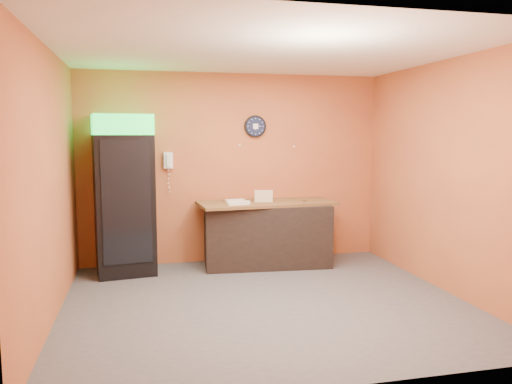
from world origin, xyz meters
name	(u,v)px	position (x,y,z in m)	size (l,w,h in m)	color
floor	(265,302)	(0.00, 0.00, 0.00)	(4.50, 4.50, 0.00)	#47474C
back_wall	(233,168)	(0.00, 2.00, 1.40)	(4.50, 0.02, 2.80)	#C06936
left_wall	(50,185)	(-2.25, 0.00, 1.40)	(0.02, 4.00, 2.80)	#C06936
right_wall	(446,176)	(2.25, 0.00, 1.40)	(0.02, 4.00, 2.80)	#C06936
ceiling	(266,51)	(0.00, 0.00, 2.80)	(4.50, 4.00, 0.02)	white
beverage_cooler	(123,197)	(-1.59, 1.60, 1.06)	(0.85, 0.86, 2.17)	black
prep_counter	(266,235)	(0.42, 1.60, 0.45)	(1.79, 0.80, 0.89)	black
wall_clock	(255,126)	(0.33, 1.97, 2.02)	(0.33, 0.06, 0.33)	black
wall_phone	(168,160)	(-0.96, 1.95, 1.53)	(0.13, 0.11, 0.23)	white
butcher_paper	(266,203)	(0.42, 1.60, 0.91)	(1.96, 0.80, 0.04)	brown
sub_roll_stack	(264,196)	(0.37, 1.59, 1.02)	(0.28, 0.16, 0.17)	beige
wrapped_sandwich_left	(238,203)	(-0.05, 1.38, 0.96)	(0.31, 0.12, 0.04)	silver
wrapped_sandwich_mid	(240,202)	(-0.01, 1.46, 0.95)	(0.28, 0.11, 0.04)	silver
wrapped_sandwich_right	(235,201)	(-0.04, 1.66, 0.95)	(0.27, 0.11, 0.04)	silver
kitchen_tool	(267,200)	(0.43, 1.60, 0.96)	(0.05, 0.05, 0.05)	silver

